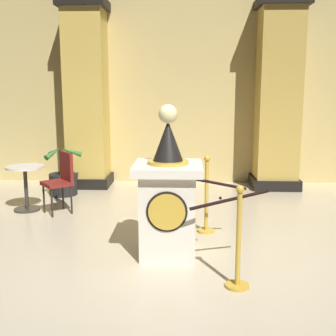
% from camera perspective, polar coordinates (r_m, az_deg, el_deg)
% --- Properties ---
extents(ground_plane, '(10.43, 10.43, 0.00)m').
position_cam_1_polar(ground_plane, '(5.02, 1.17, -12.59)').
color(ground_plane, beige).
extents(back_wall, '(10.43, 0.16, 3.71)m').
position_cam_1_polar(back_wall, '(9.05, 1.79, 9.89)').
color(back_wall, tan).
rests_on(back_wall, ground_plane).
extents(pedestal_clock, '(0.79, 0.79, 1.78)m').
position_cam_1_polar(pedestal_clock, '(5.12, -0.00, -4.00)').
color(pedestal_clock, silver).
rests_on(pedestal_clock, ground_plane).
extents(stanchion_near, '(0.24, 0.24, 1.04)m').
position_cam_1_polar(stanchion_near, '(4.45, 9.11, -10.81)').
color(stanchion_near, gold).
rests_on(stanchion_near, ground_plane).
extents(stanchion_far, '(0.24, 0.24, 1.06)m').
position_cam_1_polar(stanchion_far, '(6.01, 5.01, -4.88)').
color(stanchion_far, gold).
rests_on(stanchion_far, ground_plane).
extents(velvet_rope, '(0.97, 0.99, 0.22)m').
position_cam_1_polar(velvet_rope, '(5.11, 6.85, -2.95)').
color(velvet_rope, black).
extents(column_left, '(0.91, 0.91, 3.57)m').
position_cam_1_polar(column_left, '(8.80, -10.53, 9.12)').
color(column_left, black).
rests_on(column_left, ground_plane).
extents(column_right, '(0.94, 0.94, 3.57)m').
position_cam_1_polar(column_right, '(8.77, 14.09, 8.98)').
color(column_right, black).
rests_on(column_right, ground_plane).
extents(potted_palm_left, '(0.69, 0.71, 0.93)m').
position_cam_1_polar(potted_palm_left, '(8.26, -13.50, -1.43)').
color(potted_palm_left, black).
rests_on(potted_palm_left, ground_plane).
extents(cafe_table, '(0.59, 0.59, 0.72)m').
position_cam_1_polar(cafe_table, '(7.37, -18.04, -1.76)').
color(cafe_table, '#332D28').
rests_on(cafe_table, ground_plane).
extents(cafe_chair_red, '(0.56, 0.56, 0.96)m').
position_cam_1_polar(cafe_chair_red, '(7.06, -13.74, -1.15)').
color(cafe_chair_red, black).
rests_on(cafe_chair_red, ground_plane).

